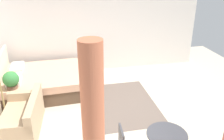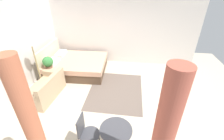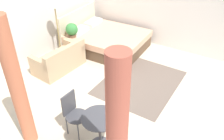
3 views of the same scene
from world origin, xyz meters
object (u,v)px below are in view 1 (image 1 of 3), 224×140
at_px(nightstand, 15,97).
at_px(potted_plant, 11,80).
at_px(bed, 46,81).
at_px(vase, 16,81).
at_px(couch, 23,120).

relative_size(nightstand, potted_plant, 1.04).
bearing_deg(potted_plant, bed, -42.59).
bearing_deg(vase, nightstand, 158.70).
bearing_deg(nightstand, couch, -163.79).
height_order(bed, vase, bed).
xyz_separation_m(nightstand, vase, (0.12, -0.05, 0.36)).
height_order(potted_plant, vase, potted_plant).
distance_m(couch, potted_plant, 1.08).
bearing_deg(vase, potted_plant, 168.82).
bearing_deg(vase, couch, -167.61).
xyz_separation_m(bed, nightstand, (-0.66, 0.70, -0.05)).
relative_size(bed, vase, 10.04).
bearing_deg(bed, couch, 166.51).
bearing_deg(bed, vase, 129.54).
relative_size(bed, potted_plant, 4.96).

